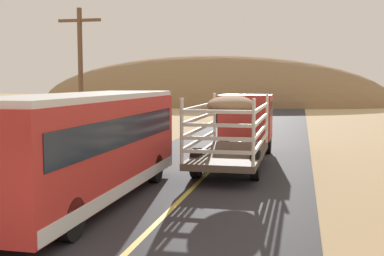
# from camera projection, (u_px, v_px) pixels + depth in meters

# --- Properties ---
(livestock_truck) EXTENTS (2.53, 9.70, 3.02)m
(livestock_truck) POSITION_uv_depth(u_px,v_px,m) (241.00, 121.00, 22.13)
(livestock_truck) COLOR #B2332D
(livestock_truck) RESTS_ON road_surface
(bus) EXTENTS (2.54, 10.00, 3.21)m
(bus) POSITION_uv_depth(u_px,v_px,m) (86.00, 145.00, 14.16)
(bus) COLOR red
(bus) RESTS_ON road_surface
(car_far) EXTENTS (1.80, 4.40, 1.46)m
(car_far) POSITION_uv_depth(u_px,v_px,m) (229.00, 114.00, 42.59)
(car_far) COLOR black
(car_far) RESTS_ON road_surface
(power_pole_mid) EXTENTS (2.20, 0.24, 7.16)m
(power_pole_mid) POSITION_uv_depth(u_px,v_px,m) (81.00, 76.00, 24.08)
(power_pole_mid) COLOR brown
(power_pole_mid) RESTS_ON ground
(distant_hill) EXTENTS (54.34, 22.61, 15.03)m
(distant_hill) POSITION_uv_depth(u_px,v_px,m) (209.00, 105.00, 74.85)
(distant_hill) COLOR #8D6E4C
(distant_hill) RESTS_ON ground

